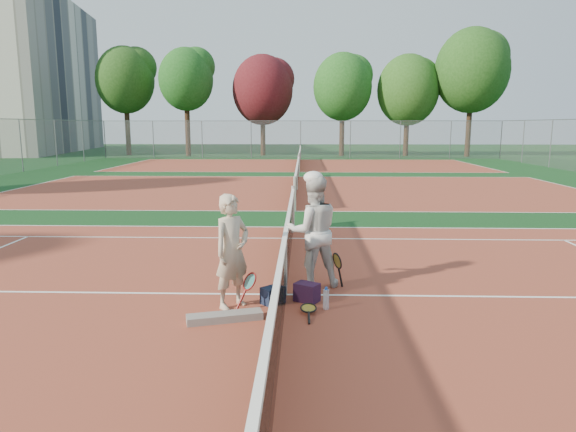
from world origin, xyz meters
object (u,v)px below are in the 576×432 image
(water_bottle, at_px, (326,300))
(sports_bag_purple, at_px, (307,292))
(racket_spare, at_px, (308,309))
(racket_red, at_px, (250,291))
(net_main, at_px, (285,264))
(player_a, at_px, (232,251))
(apartment_block, at_px, (20,76))
(racket_black_held, at_px, (337,271))
(sports_bag_navy, at_px, (273,295))
(player_b, at_px, (313,231))

(water_bottle, bearing_deg, sports_bag_purple, 129.41)
(sports_bag_purple, bearing_deg, racket_spare, -87.60)
(racket_red, height_order, racket_spare, racket_red)
(racket_spare, bearing_deg, net_main, 24.14)
(sports_bag_purple, xyz_separation_m, water_bottle, (0.28, -0.34, 0.01))
(player_a, height_order, racket_spare, player_a)
(apartment_block, height_order, racket_spare, apartment_block)
(net_main, distance_m, racket_black_held, 0.95)
(apartment_block, height_order, sports_bag_navy, apartment_block)
(racket_red, bearing_deg, net_main, 7.42)
(player_a, xyz_separation_m, player_b, (1.20, 1.04, 0.09))
(racket_spare, relative_size, sports_bag_purple, 1.70)
(net_main, xyz_separation_m, sports_bag_navy, (-0.18, -0.41, -0.38))
(player_a, relative_size, racket_red, 3.24)
(racket_black_held, distance_m, sports_bag_navy, 1.30)
(racket_red, xyz_separation_m, sports_bag_navy, (0.33, 0.20, -0.13))
(racket_red, bearing_deg, sports_bag_navy, -11.66)
(sports_bag_navy, bearing_deg, water_bottle, -15.84)
(net_main, distance_m, player_b, 0.78)
(water_bottle, bearing_deg, net_main, 134.36)
(sports_bag_navy, distance_m, sports_bag_purple, 0.53)
(player_a, height_order, water_bottle, player_a)
(sports_bag_purple, bearing_deg, racket_red, -159.80)
(racket_spare, bearing_deg, racket_black_held, -23.30)
(racket_black_held, height_order, sports_bag_purple, racket_black_held)
(player_a, distance_m, player_b, 1.59)
(net_main, bearing_deg, racket_spare, -65.10)
(net_main, xyz_separation_m, racket_red, (-0.51, -0.60, -0.25))
(net_main, distance_m, sports_bag_purple, 0.58)
(player_a, relative_size, water_bottle, 5.64)
(racket_red, xyz_separation_m, sports_bag_purple, (0.84, 0.31, -0.12))
(player_b, bearing_deg, water_bottle, 86.42)
(net_main, relative_size, racket_black_held, 18.58)
(player_a, xyz_separation_m, water_bottle, (1.38, -0.08, -0.70))
(racket_red, bearing_deg, player_b, 6.64)
(apartment_block, xyz_separation_m, player_a, (27.24, -44.55, -6.65))
(apartment_block, xyz_separation_m, sports_bag_navy, (27.82, -44.41, -7.37))
(racket_red, xyz_separation_m, racket_black_held, (1.35, 0.99, 0.03))
(net_main, relative_size, player_b, 5.88)
(racket_black_held, xyz_separation_m, water_bottle, (-0.22, -1.02, -0.15))
(player_b, distance_m, sports_bag_navy, 1.35)
(racket_spare, height_order, sports_bag_purple, sports_bag_purple)
(player_b, height_order, water_bottle, player_b)
(apartment_block, xyz_separation_m, player_b, (28.44, -43.51, -6.57))
(water_bottle, bearing_deg, player_b, 99.15)
(player_b, relative_size, sports_bag_navy, 5.68)
(player_a, bearing_deg, sports_bag_purple, -35.76)
(racket_red, distance_m, racket_spare, 0.91)
(apartment_block, distance_m, player_a, 52.64)
(apartment_block, bearing_deg, player_a, -58.56)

